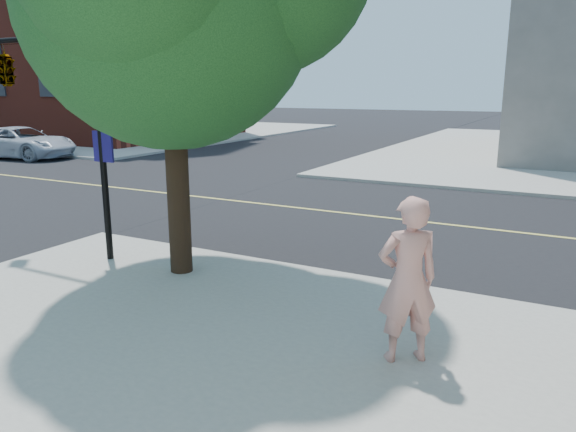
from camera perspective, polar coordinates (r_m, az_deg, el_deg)
The scene contains 8 objects.
ground at distance 11.43m, azimuth -15.30°, elevation -2.84°, with size 140.00×140.00×0.00m, color black.
road_ew at distance 14.92m, azimuth -3.52°, elevation 1.34°, with size 140.00×9.00×0.01m, color black.
sidewalk_nw at distance 42.59m, azimuth -18.47°, elevation 8.49°, with size 26.00×25.00×0.12m, color #A6A59C.
church at distance 38.12m, azimuth -19.94°, elevation 18.66°, with size 15.20×12.00×14.40m.
office_block at distance 50.02m, azimuth -26.44°, elevation 18.86°, with size 12.00×14.08×18.00m.
man_on_phone at distance 6.07m, azimuth 12.37°, elevation -6.55°, with size 0.68×0.44×1.85m, color #D89489.
signal_pole at distance 11.28m, azimuth -26.30°, elevation 13.36°, with size 3.52×0.40×3.97m.
car_a at distance 27.28m, azimuth -26.08°, elevation 6.89°, with size 2.31×5.01×1.39m, color silver.
Camera 1 is at (7.60, -7.97, 3.07)m, focal length 34.10 mm.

